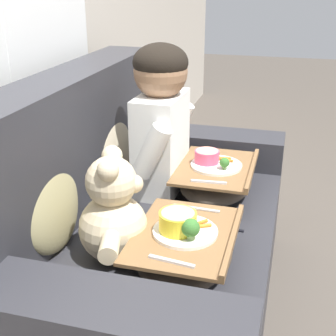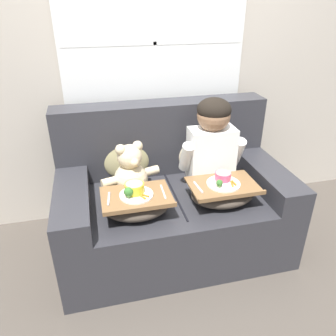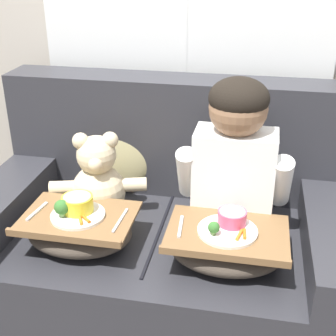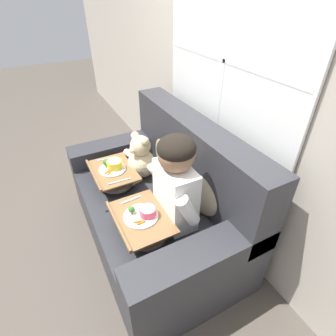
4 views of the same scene
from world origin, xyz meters
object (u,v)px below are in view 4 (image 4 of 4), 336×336
(couch, at_px, (160,204))
(child_figure, at_px, (176,178))
(throw_pillow_behind_child, at_px, (206,187))
(lap_tray_teddy, at_px, (113,176))
(teddy_bear, at_px, (141,159))
(throw_pillow_behind_teddy, at_px, (167,149))
(lap_tray_child, at_px, (142,223))

(couch, distance_m, child_figure, 0.56)
(throw_pillow_behind_child, height_order, lap_tray_teddy, throw_pillow_behind_child)
(teddy_bear, xyz_separation_m, lap_tray_teddy, (-0.00, -0.24, -0.09))
(couch, height_order, lap_tray_teddy, couch)
(throw_pillow_behind_child, relative_size, throw_pillow_behind_teddy, 1.06)
(couch, height_order, child_figure, child_figure)
(throw_pillow_behind_child, xyz_separation_m, throw_pillow_behind_teddy, (-0.58, 0.00, 0.00))
(throw_pillow_behind_teddy, bearing_deg, lap_tray_child, -40.14)
(throw_pillow_behind_child, distance_m, lap_tray_child, 0.50)
(lap_tray_child, bearing_deg, couch, 136.54)
(teddy_bear, bearing_deg, throw_pillow_behind_child, 23.03)
(teddy_bear, bearing_deg, throw_pillow_behind_teddy, 90.34)
(child_figure, xyz_separation_m, lap_tray_teddy, (-0.58, -0.25, -0.28))
(throw_pillow_behind_teddy, height_order, lap_tray_teddy, throw_pillow_behind_teddy)
(couch, height_order, throw_pillow_behind_teddy, couch)
(child_figure, bearing_deg, throw_pillow_behind_child, 90.00)
(teddy_bear, bearing_deg, lap_tray_child, -22.80)
(couch, xyz_separation_m, child_figure, (0.29, -0.03, 0.47))
(couch, relative_size, lap_tray_child, 3.56)
(throw_pillow_behind_teddy, height_order, teddy_bear, teddy_bear)
(child_figure, distance_m, lap_tray_child, 0.38)
(throw_pillow_behind_teddy, distance_m, teddy_bear, 0.25)
(throw_pillow_behind_child, distance_m, throw_pillow_behind_teddy, 0.58)
(couch, relative_size, lap_tray_teddy, 3.65)
(throw_pillow_behind_teddy, relative_size, lap_tray_teddy, 0.89)
(couch, relative_size, throw_pillow_behind_teddy, 4.11)
(throw_pillow_behind_child, xyz_separation_m, lap_tray_child, (0.00, -0.49, -0.11))
(couch, xyz_separation_m, throw_pillow_behind_teddy, (-0.29, 0.21, 0.31))
(throw_pillow_behind_teddy, relative_size, teddy_bear, 0.93)
(throw_pillow_behind_teddy, xyz_separation_m, child_figure, (0.58, -0.24, 0.17))
(child_figure, relative_size, lap_tray_teddy, 1.49)
(lap_tray_child, bearing_deg, lap_tray_teddy, -179.95)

